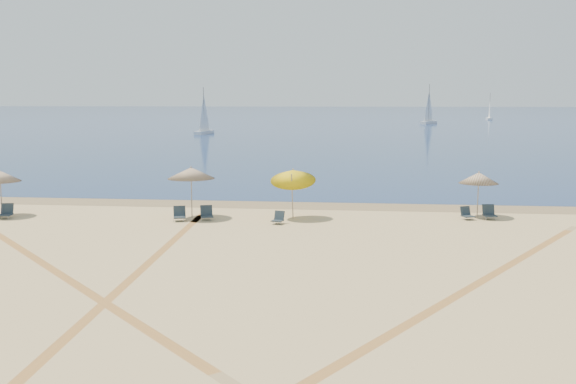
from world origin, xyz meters
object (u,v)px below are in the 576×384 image
(chair_3, at_px, (6,212))
(umbrella_3, at_px, (293,175))
(chair_7, at_px, (467,214))
(sailboat_1, at_px, (429,112))
(chair_4, at_px, (180,214))
(chair_8, at_px, (489,213))
(chair_5, at_px, (207,214))
(umbrella_4, at_px, (479,178))
(umbrella_1, at_px, (0,176))
(sailboat_0, at_px, (489,112))
(sailboat_2, at_px, (204,120))
(umbrella_2, at_px, (191,173))
(chair_6, at_px, (278,218))

(chair_3, bearing_deg, umbrella_3, -3.66)
(chair_7, bearing_deg, sailboat_1, 61.15)
(chair_4, relative_size, chair_8, 1.08)
(chair_3, distance_m, chair_5, 10.00)
(umbrella_4, relative_size, chair_3, 2.89)
(umbrella_1, xyz_separation_m, sailboat_1, (33.57, 120.92, 0.68))
(umbrella_3, relative_size, chair_3, 3.47)
(sailboat_0, distance_m, sailboat_1, 35.87)
(umbrella_1, xyz_separation_m, sailboat_2, (-7.26, 74.58, 0.27))
(chair_4, bearing_deg, umbrella_1, 161.28)
(sailboat_1, bearing_deg, chair_8, -64.09)
(umbrella_3, xyz_separation_m, chair_8, (9.63, 0.82, -1.83))
(umbrella_4, height_order, chair_8, umbrella_4)
(chair_3, relative_size, chair_4, 0.97)
(umbrella_1, distance_m, umbrella_4, 24.00)
(umbrella_1, xyz_separation_m, chair_3, (0.58, -0.63, -1.70))
(chair_5, xyz_separation_m, sailboat_1, (23.01, 120.90, 2.39))
(umbrella_1, distance_m, chair_4, 9.46)
(chair_4, bearing_deg, sailboat_2, 85.84)
(chair_5, height_order, sailboat_1, sailboat_1)
(umbrella_2, xyz_separation_m, chair_4, (-0.38, -0.92, -1.92))
(sailboat_2, bearing_deg, sailboat_0, 63.91)
(umbrella_1, xyz_separation_m, umbrella_3, (14.71, 0.89, 0.13))
(chair_8, bearing_deg, chair_5, 179.73)
(umbrella_1, distance_m, sailboat_2, 74.93)
(chair_3, distance_m, chair_4, 8.72)
(umbrella_2, distance_m, chair_5, 2.19)
(umbrella_4, relative_size, sailboat_1, 0.26)
(chair_5, bearing_deg, chair_8, -11.63)
(umbrella_4, distance_m, chair_8, 1.82)
(chair_6, height_order, chair_8, chair_8)
(chair_3, bearing_deg, chair_4, -7.89)
(sailboat_0, distance_m, sailboat_2, 97.34)
(chair_8, bearing_deg, umbrella_2, 177.13)
(sailboat_0, relative_size, sailboat_1, 0.80)
(chair_4, xyz_separation_m, chair_7, (13.93, 1.85, -0.03))
(umbrella_1, xyz_separation_m, umbrella_2, (9.67, 0.58, 0.21))
(chair_7, distance_m, chair_8, 1.12)
(umbrella_1, height_order, umbrella_4, umbrella_1)
(sailboat_2, bearing_deg, sailboat_1, 60.58)
(chair_6, xyz_separation_m, sailboat_2, (-21.42, 75.18, 2.03))
(chair_5, distance_m, sailboat_2, 76.68)
(chair_7, relative_size, sailboat_1, 0.09)
(umbrella_1, distance_m, umbrella_3, 14.73)
(umbrella_3, relative_size, chair_7, 3.60)
(umbrella_4, height_order, sailboat_2, sailboat_2)
(chair_7, height_order, sailboat_2, sailboat_2)
(umbrella_1, height_order, sailboat_2, sailboat_2)
(chair_8, bearing_deg, chair_4, -179.51)
(umbrella_1, xyz_separation_m, umbrella_4, (23.88, 2.35, -0.07))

